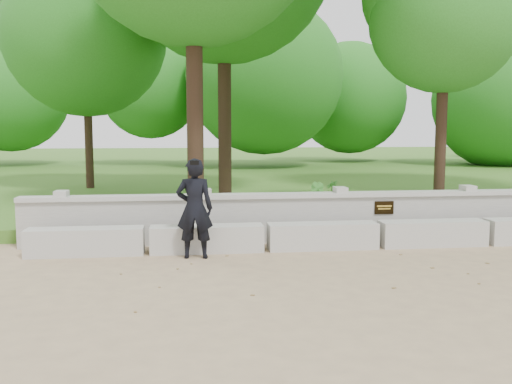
{
  "coord_description": "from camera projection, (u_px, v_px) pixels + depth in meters",
  "views": [
    {
      "loc": [
        -3.36,
        -7.61,
        2.09
      ],
      "look_at": [
        -2.2,
        1.62,
        1.04
      ],
      "focal_mm": 40.0,
      "sensor_mm": 36.0,
      "label": 1
    }
  ],
  "objects": [
    {
      "name": "shrub_a",
      "position": [
        143.0,
        211.0,
        10.9
      ],
      "size": [
        0.32,
        0.32,
        0.51
      ],
      "primitive_type": "imported",
      "rotation": [
        0.0,
        0.0,
        0.83
      ],
      "color": "#3B822C",
      "rests_on": "lawn"
    },
    {
      "name": "shrub_b",
      "position": [
        319.0,
        198.0,
        12.34
      ],
      "size": [
        0.48,
        0.46,
        0.67
      ],
      "primitive_type": "imported",
      "rotation": [
        0.0,
        0.0,
        2.49
      ],
      "color": "#3B822C",
      "rests_on": "lawn"
    },
    {
      "name": "ground",
      "position": [
        422.0,
        275.0,
        8.15
      ],
      "size": [
        80.0,
        80.0,
        0.0
      ],
      "primitive_type": "plane",
      "color": "tan",
      "rests_on": "ground"
    },
    {
      "name": "tree_near_right",
      "position": [
        446.0,
        6.0,
        11.94
      ],
      "size": [
        3.19,
        3.19,
        6.0
      ],
      "color": "#382619",
      "rests_on": "lawn"
    },
    {
      "name": "shrub_d",
      "position": [
        332.0,
        193.0,
        13.41
      ],
      "size": [
        0.4,
        0.42,
        0.61
      ],
      "primitive_type": "imported",
      "rotation": [
        0.0,
        0.0,
        5.05
      ],
      "color": "#3B822C",
      "rests_on": "lawn"
    },
    {
      "name": "lawn",
      "position": [
        273.0,
        179.0,
        21.94
      ],
      "size": [
        40.0,
        22.0,
        0.25
      ],
      "primitive_type": "cube",
      "color": "#386F1D",
      "rests_on": "ground"
    },
    {
      "name": "tree_far_left",
      "position": [
        85.0,
        23.0,
        16.98
      ],
      "size": [
        4.84,
        4.84,
        7.37
      ],
      "color": "#382619",
      "rests_on": "lawn"
    },
    {
      "name": "man_main",
      "position": [
        195.0,
        208.0,
        9.11
      ],
      "size": [
        0.62,
        0.55,
        1.61
      ],
      "color": "black",
      "rests_on": "ground"
    },
    {
      "name": "parapet_wall",
      "position": [
        366.0,
        215.0,
        10.66
      ],
      "size": [
        12.5,
        0.35,
        0.9
      ],
      "color": "#B0AEA6",
      "rests_on": "ground"
    },
    {
      "name": "concrete_bench",
      "position": [
        378.0,
        235.0,
        10.0
      ],
      "size": [
        11.9,
        0.45,
        0.45
      ],
      "color": "#BBB9B1",
      "rests_on": "ground"
    }
  ]
}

